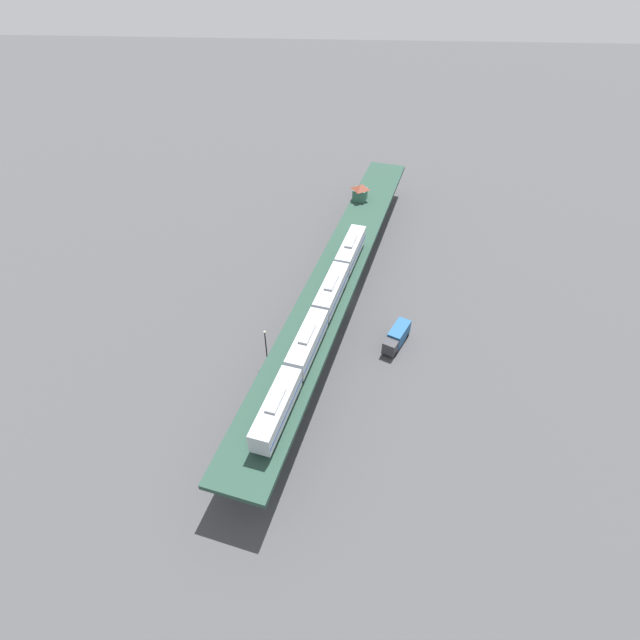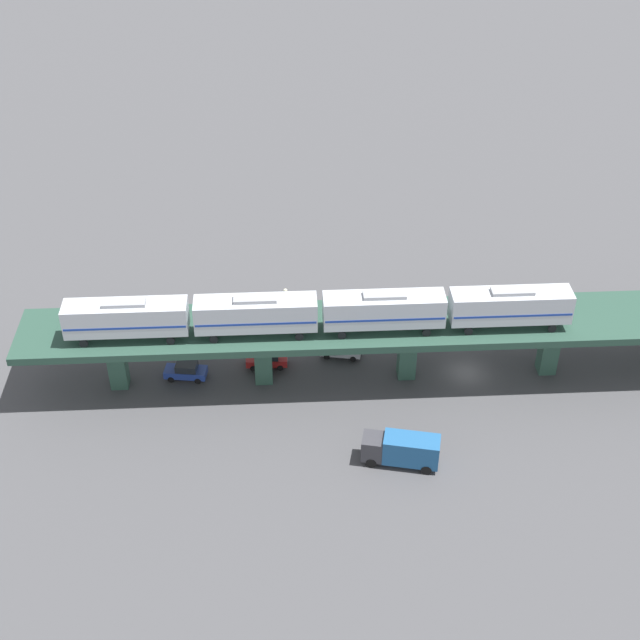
# 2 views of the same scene
# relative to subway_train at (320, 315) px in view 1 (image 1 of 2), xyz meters

# --- Properties ---
(ground_plane) EXTENTS (400.00, 400.00, 0.00)m
(ground_plane) POSITION_rel_subway_train_xyz_m (-2.38, -15.56, -9.63)
(ground_plane) COLOR #424244
(elevated_viaduct) EXTENTS (30.12, 91.34, 7.09)m
(elevated_viaduct) POSITION_rel_subway_train_xyz_m (-2.42, -15.72, -3.53)
(elevated_viaduct) COLOR #244135
(elevated_viaduct) RESTS_ON ground
(subway_train) EXTENTS (14.61, 49.03, 4.45)m
(subway_train) POSITION_rel_subway_train_xyz_m (0.00, 0.00, 0.00)
(subway_train) COLOR #ADB2BA
(subway_train) RESTS_ON elevated_viaduct
(signal_hut) EXTENTS (3.90, 3.90, 3.40)m
(signal_hut) POSITION_rel_subway_train_xyz_m (-6.35, -41.73, -0.74)
(signal_hut) COLOR #33604C
(signal_hut) RESTS_ON elevated_viaduct
(street_car_blue) EXTENTS (3.31, 4.75, 1.89)m
(street_car_blue) POSITION_rel_subway_train_xyz_m (5.48, 13.08, -8.69)
(street_car_blue) COLOR #233D93
(street_car_blue) RESTS_ON ground
(street_car_silver) EXTENTS (3.43, 4.75, 1.89)m
(street_car_silver) POSITION_rel_subway_train_xyz_m (4.33, -3.72, -8.69)
(street_car_silver) COLOR #B7BABF
(street_car_silver) RESTS_ON ground
(street_car_red) EXTENTS (2.90, 4.72, 1.89)m
(street_car_red) POSITION_rel_subway_train_xyz_m (5.00, 4.41, -8.69)
(street_car_red) COLOR #AD1E1E
(street_car_red) RESTS_ON ground
(delivery_truck) EXTENTS (5.22, 7.45, 3.20)m
(delivery_truck) POSITION_rel_subway_train_xyz_m (-12.82, -4.12, -7.87)
(delivery_truck) COLOR #333338
(delivery_truck) RESTS_ON ground
(street_lamp) EXTENTS (0.44, 0.44, 6.94)m
(street_lamp) POSITION_rel_subway_train_xyz_m (8.65, 1.26, -5.53)
(street_lamp) COLOR black
(street_lamp) RESTS_ON ground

